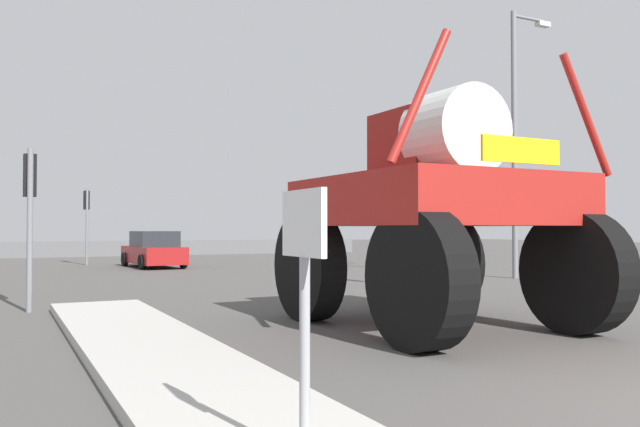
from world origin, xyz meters
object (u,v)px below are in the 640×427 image
(lane_arrow_sign, at_px, (304,273))
(traffic_signal_far_left, at_px, (87,209))
(sedan_ahead, at_px, (154,250))
(traffic_signal_near_left, at_px, (30,193))
(streetlight_near_right, at_px, (517,131))
(traffic_signal_near_right, at_px, (441,189))
(oversize_sprayer, at_px, (434,212))

(lane_arrow_sign, distance_m, traffic_signal_far_left, 26.93)
(sedan_ahead, relative_size, traffic_signal_near_left, 1.31)
(lane_arrow_sign, bearing_deg, traffic_signal_far_left, 86.22)
(sedan_ahead, height_order, streetlight_near_right, streetlight_near_right)
(lane_arrow_sign, bearing_deg, traffic_signal_near_right, 49.13)
(sedan_ahead, xyz_separation_m, traffic_signal_far_left, (-2.29, 3.32, 1.78))
(lane_arrow_sign, xyz_separation_m, sedan_ahead, (4.06, 23.53, -0.63))
(traffic_signal_near_right, bearing_deg, oversize_sprayer, -128.17)
(traffic_signal_near_right, distance_m, traffic_signal_far_left, 18.09)
(oversize_sprayer, bearing_deg, traffic_signal_near_left, 47.63)
(traffic_signal_near_left, height_order, streetlight_near_right, streetlight_near_right)
(streetlight_near_right, bearing_deg, lane_arrow_sign, -137.67)
(oversize_sprayer, relative_size, sedan_ahead, 1.25)
(traffic_signal_near_left, xyz_separation_m, traffic_signal_far_left, (3.00, 16.67, 0.16))
(oversize_sprayer, bearing_deg, sedan_ahead, 0.90)
(sedan_ahead, distance_m, streetlight_near_right, 15.24)
(sedan_ahead, bearing_deg, streetlight_near_right, -144.09)
(sedan_ahead, xyz_separation_m, streetlight_near_right, (9.42, -11.25, 4.12))
(lane_arrow_sign, bearing_deg, streetlight_near_right, 42.33)
(traffic_signal_near_left, xyz_separation_m, traffic_signal_near_right, (10.03, -0.01, 0.36))
(sedan_ahead, relative_size, streetlight_near_right, 0.48)
(traffic_signal_far_left, distance_m, streetlight_near_right, 18.83)
(sedan_ahead, bearing_deg, oversize_sprayer, 177.96)
(traffic_signal_near_left, bearing_deg, traffic_signal_near_right, -0.04)
(oversize_sprayer, height_order, sedan_ahead, oversize_sprayer)
(lane_arrow_sign, relative_size, sedan_ahead, 0.41)
(sedan_ahead, bearing_deg, lane_arrow_sign, 166.16)
(oversize_sprayer, distance_m, sedan_ahead, 18.61)
(traffic_signal_far_left, bearing_deg, traffic_signal_near_right, -67.15)
(sedan_ahead, distance_m, traffic_signal_near_left, 14.45)
(sedan_ahead, distance_m, traffic_signal_near_right, 14.31)
(oversize_sprayer, bearing_deg, traffic_signal_far_left, 6.54)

